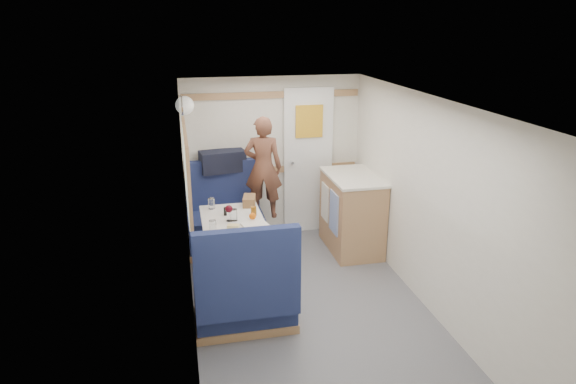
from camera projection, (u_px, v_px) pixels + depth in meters
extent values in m
plane|color=#515156|center=(320.00, 327.00, 4.63)|extent=(4.50, 4.50, 0.00)
plane|color=silver|center=(325.00, 106.00, 3.99)|extent=(4.50, 4.50, 0.00)
cube|color=silver|center=(273.00, 158.00, 6.39)|extent=(2.20, 0.02, 2.00)
cube|color=silver|center=(189.00, 236.00, 4.09)|extent=(0.02, 4.50, 2.00)
cube|color=silver|center=(442.00, 215.00, 4.53)|extent=(0.02, 4.50, 2.00)
cube|color=#A17148|center=(273.00, 170.00, 6.42)|extent=(2.15, 0.02, 0.08)
cube|color=#A17148|center=(272.00, 95.00, 6.12)|extent=(2.15, 0.02, 0.08)
cube|color=#ADB79B|center=(186.00, 171.00, 4.93)|extent=(0.04, 1.30, 0.72)
cube|color=white|center=(308.00, 162.00, 6.48)|extent=(0.62, 0.04, 1.86)
cube|color=yellow|center=(309.00, 121.00, 6.28)|extent=(0.34, 0.03, 0.40)
cylinder|color=silver|center=(292.00, 162.00, 6.38)|extent=(0.04, 0.10, 0.04)
cube|color=white|center=(233.00, 221.00, 5.20)|extent=(0.62, 0.92, 0.04)
cylinder|color=silver|center=(234.00, 252.00, 5.31)|extent=(0.08, 0.08, 0.66)
cylinder|color=silver|center=(235.00, 281.00, 5.42)|extent=(0.36, 0.36, 0.03)
cube|color=#171D4A|center=(226.00, 233.00, 6.09)|extent=(0.88, 0.50, 0.45)
cube|color=#171D4A|center=(223.00, 192.00, 6.21)|extent=(0.88, 0.10, 0.80)
cube|color=#A17148|center=(227.00, 247.00, 6.15)|extent=(0.90, 0.52, 0.08)
cube|color=#171D4A|center=(245.00, 302.00, 4.61)|extent=(0.88, 0.50, 0.45)
cube|color=#171D4A|center=(248.00, 274.00, 4.21)|extent=(0.88, 0.10, 0.80)
cube|color=#A17148|center=(245.00, 320.00, 4.67)|extent=(0.90, 0.52, 0.08)
cube|color=#A17148|center=(222.00, 173.00, 6.18)|extent=(0.90, 0.14, 0.04)
sphere|color=white|center=(185.00, 105.00, 5.57)|extent=(0.20, 0.20, 0.20)
cube|color=#A17148|center=(352.00, 214.00, 6.08)|extent=(0.54, 0.90, 0.90)
cube|color=silver|center=(353.00, 177.00, 5.94)|extent=(0.56, 0.92, 0.03)
cube|color=#5972B2|center=(334.00, 213.00, 5.83)|extent=(0.01, 0.30, 0.48)
cube|color=silver|center=(325.00, 202.00, 6.16)|extent=(0.01, 0.28, 0.44)
imported|color=brown|center=(263.00, 168.00, 5.82)|extent=(0.49, 0.38, 1.18)
cube|color=black|center=(222.00, 161.00, 6.13)|extent=(0.56, 0.34, 0.25)
cube|color=white|center=(257.00, 227.00, 4.97)|extent=(0.31, 0.37, 0.02)
sphere|color=#F1600A|center=(252.00, 216.00, 5.12)|extent=(0.07, 0.07, 0.07)
cube|color=#D9D37D|center=(233.00, 227.00, 4.90)|extent=(0.13, 0.10, 0.04)
cylinder|color=white|center=(229.00, 221.00, 5.14)|extent=(0.06, 0.06, 0.01)
cylinder|color=white|center=(229.00, 216.00, 5.12)|extent=(0.01, 0.01, 0.10)
sphere|color=#470712|center=(229.00, 209.00, 5.10)|extent=(0.08, 0.08, 0.08)
cylinder|color=silver|center=(213.00, 226.00, 4.86)|extent=(0.07, 0.07, 0.11)
cylinder|color=white|center=(212.00, 204.00, 5.45)|extent=(0.07, 0.07, 0.11)
cylinder|color=white|center=(234.00, 215.00, 5.13)|extent=(0.07, 0.07, 0.12)
cylinder|color=#8A5214|center=(254.00, 211.00, 5.27)|extent=(0.06, 0.06, 0.09)
cylinder|color=black|center=(225.00, 211.00, 5.27)|extent=(0.03, 0.03, 0.09)
cylinder|color=white|center=(225.00, 211.00, 5.29)|extent=(0.03, 0.03, 0.08)
cube|color=brown|center=(249.00, 201.00, 5.57)|extent=(0.17, 0.26, 0.10)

